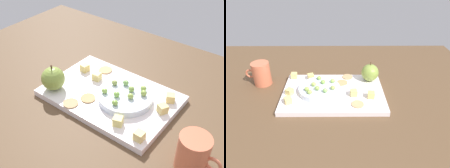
% 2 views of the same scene
% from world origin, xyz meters
% --- Properties ---
extents(table, '(1.43, 0.98, 0.04)m').
position_xyz_m(table, '(0.00, 0.00, 0.02)').
color(table, brown).
rests_on(table, ground).
extents(platter, '(0.39, 0.26, 0.02)m').
position_xyz_m(platter, '(-0.04, 0.04, 0.05)').
color(platter, white).
rests_on(platter, table).
extents(serving_dish, '(0.16, 0.16, 0.02)m').
position_xyz_m(serving_dish, '(0.01, 0.04, 0.07)').
color(serving_dish, silver).
rests_on(serving_dish, platter).
extents(apple_whole, '(0.07, 0.07, 0.07)m').
position_xyz_m(apple_whole, '(-0.19, -0.05, 0.10)').
color(apple_whole, olive).
rests_on(apple_whole, platter).
extents(apple_stem, '(0.01, 0.01, 0.01)m').
position_xyz_m(apple_stem, '(-0.19, -0.05, 0.14)').
color(apple_stem, brown).
rests_on(apple_stem, apple_whole).
extents(cheese_cube_0, '(0.03, 0.03, 0.02)m').
position_xyz_m(cheese_cube_0, '(0.12, 0.11, 0.08)').
color(cheese_cube_0, '#EDCE74').
rests_on(cheese_cube_0, platter).
extents(cheese_cube_1, '(0.03, 0.03, 0.02)m').
position_xyz_m(cheese_cube_1, '(0.13, 0.06, 0.08)').
color(cheese_cube_1, '#E6CE76').
rests_on(cheese_cube_1, platter).
extents(cheese_cube_2, '(0.02, 0.02, 0.02)m').
position_xyz_m(cheese_cube_2, '(0.13, -0.06, 0.08)').
color(cheese_cube_2, '#E5C976').
rests_on(cheese_cube_2, platter).
extents(cheese_cube_3, '(0.03, 0.03, 0.02)m').
position_xyz_m(cheese_cube_3, '(-0.18, 0.08, 0.08)').
color(cheese_cube_3, '#ECCC6B').
rests_on(cheese_cube_3, platter).
extents(cheese_cube_4, '(0.03, 0.03, 0.02)m').
position_xyz_m(cheese_cube_4, '(-0.12, 0.07, 0.08)').
color(cheese_cube_4, '#EBD474').
rests_on(cheese_cube_4, platter).
extents(cheese_cube_5, '(0.03, 0.03, 0.02)m').
position_xyz_m(cheese_cube_5, '(0.06, -0.05, 0.08)').
color(cheese_cube_5, '#E2D273').
rests_on(cheese_cube_5, platter).
extents(cracker_0, '(0.04, 0.04, 0.00)m').
position_xyz_m(cracker_0, '(-0.10, -0.07, 0.07)').
color(cracker_0, tan).
rests_on(cracker_0, platter).
extents(cracker_1, '(0.04, 0.04, 0.00)m').
position_xyz_m(cracker_1, '(-0.13, 0.13, 0.07)').
color(cracker_1, tan).
rests_on(cracker_1, platter).
extents(cracker_2, '(0.04, 0.04, 0.00)m').
position_xyz_m(cracker_2, '(-0.08, -0.02, 0.07)').
color(cracker_2, tan).
rests_on(cracker_2, platter).
extents(grape_0, '(0.02, 0.02, 0.02)m').
position_xyz_m(grape_0, '(0.02, 0.06, 0.09)').
color(grape_0, '#8BAE4D').
rests_on(grape_0, serving_dish).
extents(grape_1, '(0.02, 0.02, 0.02)m').
position_xyz_m(grape_1, '(-0.04, 0.01, 0.09)').
color(grape_1, '#97C057').
rests_on(grape_1, serving_dish).
extents(grape_2, '(0.02, 0.02, 0.02)m').
position_xyz_m(grape_2, '(-0.04, 0.06, 0.09)').
color(grape_2, '#98AB56').
rests_on(grape_2, serving_dish).
extents(grape_3, '(0.02, 0.02, 0.02)m').
position_xyz_m(grape_3, '(0.02, -0.02, 0.09)').
color(grape_3, '#8DB84D').
rests_on(grape_3, serving_dish).
extents(grape_4, '(0.02, 0.02, 0.02)m').
position_xyz_m(grape_4, '(-0.01, 0.08, 0.09)').
color(grape_4, '#8BBF62').
rests_on(grape_4, serving_dish).
extents(grape_5, '(0.02, 0.02, 0.02)m').
position_xyz_m(grape_5, '(0.00, 0.02, 0.09)').
color(grape_5, '#87BD4E').
rests_on(grape_5, serving_dish).
extents(grape_6, '(0.02, 0.02, 0.02)m').
position_xyz_m(grape_6, '(0.06, 0.07, 0.09)').
color(grape_6, '#99B852').
rests_on(grape_6, serving_dish).
extents(grape_7, '(0.02, 0.02, 0.02)m').
position_xyz_m(grape_7, '(0.04, 0.03, 0.09)').
color(grape_7, '#A0BC52').
rests_on(grape_7, serving_dish).
extents(grape_8, '(0.02, 0.02, 0.02)m').
position_xyz_m(grape_8, '(0.05, 0.09, 0.09)').
color(grape_8, '#9BBC56').
rests_on(grape_8, serving_dish).
extents(cup, '(0.11, 0.07, 0.10)m').
position_xyz_m(cup, '(0.26, -0.05, 0.09)').
color(cup, '#D46C4A').
rests_on(cup, table).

